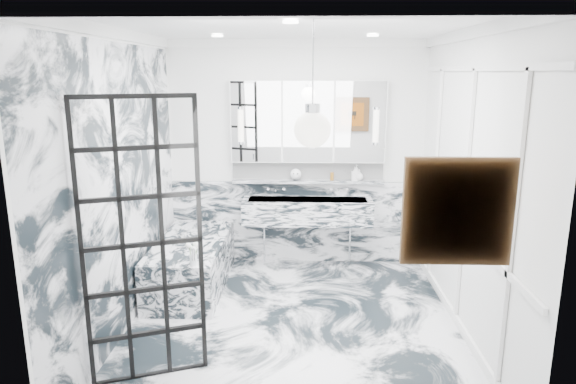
{
  "coord_description": "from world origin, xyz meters",
  "views": [
    {
      "loc": [
        0.12,
        -4.6,
        2.42
      ],
      "look_at": [
        -0.06,
        0.5,
        1.22
      ],
      "focal_mm": 32.0,
      "sensor_mm": 36.0,
      "label": 1
    }
  ],
  "objects_px": {
    "trough_sink": "(307,211)",
    "bathtub": "(192,263)",
    "crittall_door": "(143,245)",
    "mirror_cabinet": "(308,122)"
  },
  "relations": [
    {
      "from": "mirror_cabinet",
      "to": "bathtub",
      "type": "height_order",
      "value": "mirror_cabinet"
    },
    {
      "from": "crittall_door",
      "to": "mirror_cabinet",
      "type": "distance_m",
      "value": 3.0
    },
    {
      "from": "bathtub",
      "to": "mirror_cabinet",
      "type": "bearing_deg",
      "value": 32.06
    },
    {
      "from": "crittall_door",
      "to": "mirror_cabinet",
      "type": "height_order",
      "value": "mirror_cabinet"
    },
    {
      "from": "trough_sink",
      "to": "bathtub",
      "type": "bearing_deg",
      "value": -153.52
    },
    {
      "from": "mirror_cabinet",
      "to": "trough_sink",
      "type": "bearing_deg",
      "value": -90.0
    },
    {
      "from": "bathtub",
      "to": "crittall_door",
      "type": "bearing_deg",
      "value": -88.47
    },
    {
      "from": "crittall_door",
      "to": "mirror_cabinet",
      "type": "xyz_separation_m",
      "value": [
        1.28,
        2.62,
        0.7
      ]
    },
    {
      "from": "crittall_door",
      "to": "bathtub",
      "type": "distance_m",
      "value": 1.98
    },
    {
      "from": "trough_sink",
      "to": "bathtub",
      "type": "xyz_separation_m",
      "value": [
        -1.33,
        -0.66,
        -0.45
      ]
    }
  ]
}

